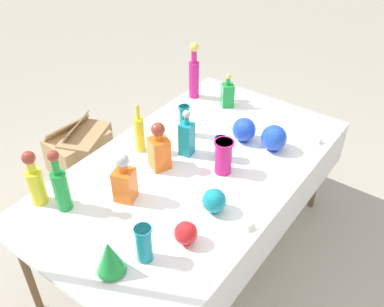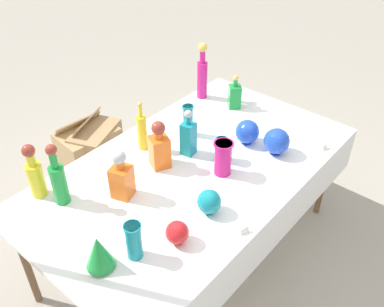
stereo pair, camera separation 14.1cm
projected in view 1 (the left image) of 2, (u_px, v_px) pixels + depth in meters
name	position (u px, v px, depth m)	size (l,w,h in m)	color
ground_plane	(192.00, 251.00, 3.02)	(40.00, 40.00, 0.00)	#A0998C
display_table	(197.00, 175.00, 2.57)	(2.05, 1.18, 0.76)	white
tall_bottle_0	(140.00, 133.00, 2.62)	(0.06, 0.06, 0.33)	yellow
tall_bottle_1	(194.00, 74.00, 3.13)	(0.08, 0.08, 0.43)	#C61972
tall_bottle_2	(60.00, 185.00, 2.19)	(0.08, 0.08, 0.37)	#198C38
tall_bottle_3	(35.00, 181.00, 2.23)	(0.09, 0.09, 0.33)	yellow
square_decanter_0	(227.00, 94.00, 3.08)	(0.12, 0.12, 0.25)	#198C38
square_decanter_1	(159.00, 148.00, 2.48)	(0.14, 0.14, 0.31)	orange
square_decanter_2	(124.00, 180.00, 2.26)	(0.13, 0.13, 0.30)	orange
square_decanter_3	(187.00, 137.00, 2.59)	(0.09, 0.09, 0.31)	teal
slender_vase_0	(184.00, 120.00, 2.77)	(0.08, 0.08, 0.21)	teal
slender_vase_1	(144.00, 243.00, 1.95)	(0.08, 0.08, 0.20)	teal
slender_vase_2	(223.00, 156.00, 2.46)	(0.12, 0.12, 0.21)	#C61972
slender_vase_3	(221.00, 148.00, 2.58)	(0.08, 0.08, 0.15)	teal
fluted_vase_0	(110.00, 257.00, 1.89)	(0.14, 0.14, 0.19)	#198C38
round_bowl_0	(186.00, 233.00, 2.05)	(0.12, 0.12, 0.12)	red
round_bowl_1	(214.00, 201.00, 2.22)	(0.13, 0.13, 0.14)	teal
round_bowl_2	(244.00, 130.00, 2.73)	(0.15, 0.15, 0.16)	blue
round_bowl_3	(274.00, 138.00, 2.65)	(0.16, 0.16, 0.17)	blue
price_tag_left	(251.00, 228.00, 2.14)	(0.05, 0.01, 0.03)	white
price_tag_center	(320.00, 141.00, 2.74)	(0.05, 0.01, 0.04)	white
cardboard_box_behind_left	(79.00, 151.00, 3.69)	(0.51, 0.39, 0.40)	tan
cardboard_box_behind_right	(87.00, 149.00, 3.69)	(0.53, 0.44, 0.42)	tan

